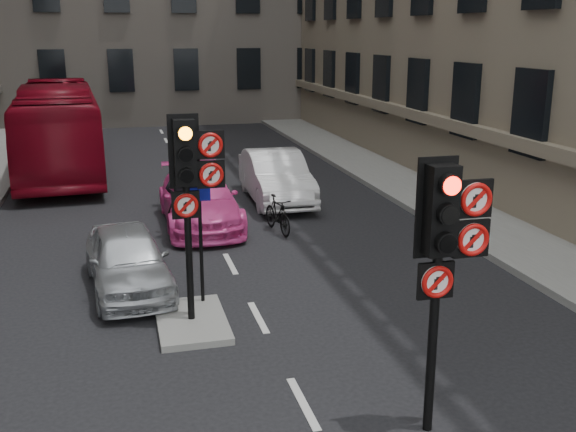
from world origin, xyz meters
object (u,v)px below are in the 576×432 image
car_pink (199,200)px  bus_red (58,128)px  info_sign (200,226)px  signal_near (446,239)px  motorcycle (278,215)px  car_white (276,177)px  car_silver (128,259)px  motorcyclist (180,199)px  signal_far (191,174)px

car_pink → bus_red: 9.45m
bus_red → info_sign: size_ratio=5.04×
signal_near → motorcycle: signal_near is taller
car_white → motorcycle: bearing=-101.0°
car_silver → bus_red: 13.02m
signal_near → car_white: bearing=86.2°
motorcycle → motorcyclist: (-2.44, 0.22, 0.50)m
bus_red → signal_far: bearing=-81.2°
car_white → info_sign: 8.30m
signal_far → motorcyclist: size_ratio=1.83×
car_white → car_silver: bearing=-123.9°
signal_near → car_white: (0.83, 12.34, -1.83)m
signal_far → car_white: (3.43, 8.34, -1.95)m
car_silver → bus_red: bus_red is taller
car_silver → motorcycle: car_silver is taller
signal_near → car_white: signal_near is taller
signal_near → signal_far: signal_far is taller
car_pink → bus_red: (-4.05, 8.49, 0.90)m
signal_far → bus_red: 15.20m
car_pink → info_sign: bearing=-96.6°
car_white → info_sign: (-3.22, -7.60, 0.82)m
car_pink → bus_red: bearing=115.6°
signal_near → bus_red: (-5.78, 18.82, -1.00)m
signal_far → motorcycle: 6.20m
car_pink → signal_near: bearing=-80.4°
motorcycle → info_sign: 5.15m
car_white → car_pink: car_white is taller
info_sign → signal_near: bearing=-58.7°
signal_far → motorcyclist: (0.26, 5.33, -1.73)m
motorcycle → info_sign: size_ratio=0.70×
signal_far → car_pink: bearing=82.2°
bus_red → car_white: bearing=-47.8°
signal_near → car_silver: bearing=121.7°
car_pink → motorcycle: size_ratio=2.99×
signal_near → car_pink: signal_near is taller
signal_near → car_white: size_ratio=0.78×
bus_red → motorcyclist: bearing=-73.4°
car_silver → motorcyclist: (1.37, 3.32, 0.34)m
signal_near → motorcycle: 9.35m
signal_far → info_sign: 1.36m
signal_far → motorcyclist: bearing=87.2°
car_silver → motorcycle: (3.81, 3.11, -0.16)m
car_pink → motorcycle: (1.84, -1.21, -0.21)m
car_pink → info_sign: size_ratio=2.09×
signal_near → motorcycle: bearing=89.3°
signal_far → motorcycle: bearing=62.1°
car_pink → motorcyclist: 1.20m
signal_far → motorcycle: signal_far is taller
car_white → info_sign: bearing=-111.3°
signal_far → bus_red: size_ratio=0.31×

